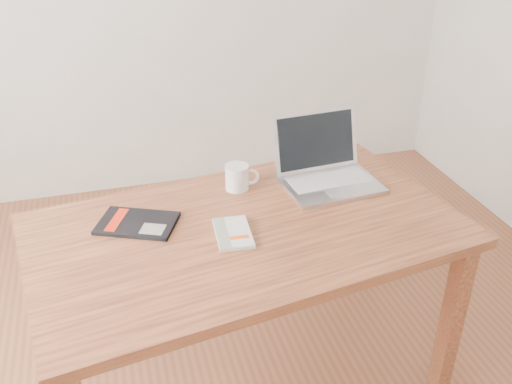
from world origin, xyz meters
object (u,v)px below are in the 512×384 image
object	(u,v)px
desk	(247,247)
coffee_mug	(238,177)
black_guidebook	(137,223)
laptop	(326,169)
white_guidebook	(233,233)

from	to	relation	value
desk	coffee_mug	world-z (taller)	coffee_mug
desk	coffee_mug	size ratio (longest dim) A/B	12.10
black_guidebook	laptop	size ratio (longest dim) A/B	0.81
desk	laptop	distance (m)	0.49
white_guidebook	laptop	world-z (taller)	laptop
white_guidebook	black_guidebook	world-z (taller)	white_guidebook
white_guidebook	coffee_mug	size ratio (longest dim) A/B	1.53
white_guidebook	black_guidebook	size ratio (longest dim) A/B	0.64
white_guidebook	laptop	bearing A→B (deg)	36.60
black_guidebook	coffee_mug	bearing A→B (deg)	-43.84
desk	laptop	size ratio (longest dim) A/B	4.11
laptop	black_guidebook	bearing A→B (deg)	-175.14
desk	coffee_mug	bearing A→B (deg)	73.39
white_guidebook	desk	bearing A→B (deg)	37.88
desk	black_guidebook	size ratio (longest dim) A/B	5.07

